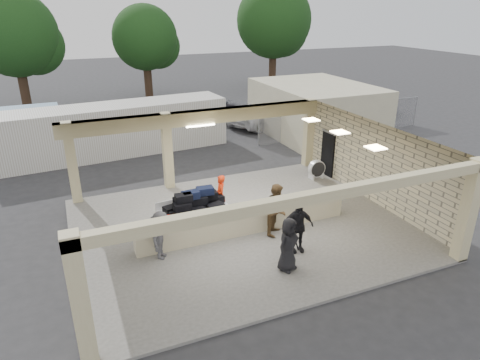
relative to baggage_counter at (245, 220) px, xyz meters
name	(u,v)px	position (x,y,z in m)	size (l,w,h in m)	color
ground	(240,228)	(0.00, 0.50, -0.59)	(120.00, 120.00, 0.00)	#2B2B2E
pavilion	(238,188)	(0.21, 1.16, 0.76)	(12.01, 10.00, 3.55)	#63615C
baggage_counter	(245,220)	(0.00, 0.00, 0.00)	(8.20, 0.58, 0.98)	beige
luggage_cart	(195,207)	(-1.58, 1.02, 0.36)	(2.77, 1.89, 1.52)	silver
drum_fan	(317,169)	(5.24, 3.50, -0.01)	(0.81, 0.45, 0.90)	silver
baggage_handler	(221,196)	(-0.34, 1.64, 0.35)	(0.61, 0.33, 1.67)	red
passenger_a	(277,209)	(1.01, -0.50, 0.48)	(0.94, 0.41, 1.92)	brown
passenger_b	(298,226)	(1.08, -1.85, 0.44)	(1.09, 0.40, 1.86)	black
passenger_c	(161,235)	(-3.20, -0.50, 0.34)	(1.07, 0.38, 1.66)	#47464B
passenger_d	(288,245)	(0.27, -2.69, 0.40)	(0.86, 0.35, 1.77)	black
car_white_a	(265,113)	(7.50, 13.73, 0.21)	(2.65, 5.59, 1.60)	white
car_white_b	(302,108)	(10.77, 14.28, 0.19)	(1.83, 4.90, 1.55)	white
car_dark	(229,111)	(5.57, 15.67, 0.12)	(1.50, 4.24, 1.41)	black
container_white	(113,130)	(-3.07, 11.40, 0.80)	(12.76, 2.55, 2.77)	silver
fence	(343,119)	(11.00, 9.50, 0.47)	(12.06, 0.06, 2.03)	gray
tree_left	(19,37)	(-7.68, 24.66, 5.00)	(6.60, 6.30, 9.00)	#382619
tree_mid	(148,40)	(2.32, 26.66, 4.38)	(6.00, 5.60, 8.00)	#382619
tree_right	(276,23)	(14.32, 25.66, 5.63)	(7.20, 7.00, 10.00)	#382619
adjacent_building	(315,109)	(9.50, 10.50, 1.01)	(6.00, 8.00, 3.20)	beige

